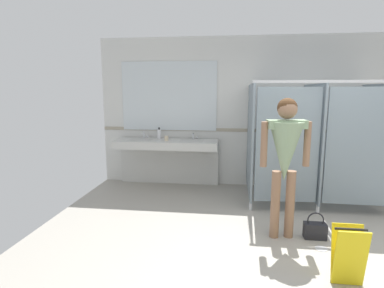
{
  "coord_description": "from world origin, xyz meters",
  "views": [
    {
      "loc": [
        -1.17,
        -3.41,
        1.77
      ],
      "look_at": [
        -1.78,
        1.37,
        0.95
      ],
      "focal_mm": 29.2,
      "sensor_mm": 36.0,
      "label": 1
    }
  ],
  "objects_px": {
    "soap_dispenser": "(159,134)",
    "paper_cup": "(166,138)",
    "person_standing": "(285,151)",
    "wet_floor_sign": "(349,255)",
    "handbag": "(315,230)"
  },
  "relations": [
    {
      "from": "person_standing",
      "to": "paper_cup",
      "type": "height_order",
      "value": "person_standing"
    },
    {
      "from": "wet_floor_sign",
      "to": "person_standing",
      "type": "bearing_deg",
      "value": 116.61
    },
    {
      "from": "handbag",
      "to": "paper_cup",
      "type": "xyz_separation_m",
      "value": [
        -2.2,
        1.76,
        0.82
      ]
    },
    {
      "from": "soap_dispenser",
      "to": "paper_cup",
      "type": "distance_m",
      "value": 0.3
    },
    {
      "from": "person_standing",
      "to": "wet_floor_sign",
      "type": "relative_size",
      "value": 3.03
    },
    {
      "from": "person_standing",
      "to": "soap_dispenser",
      "type": "bearing_deg",
      "value": 134.81
    },
    {
      "from": "handbag",
      "to": "wet_floor_sign",
      "type": "relative_size",
      "value": 0.59
    },
    {
      "from": "handbag",
      "to": "wet_floor_sign",
      "type": "xyz_separation_m",
      "value": [
        0.06,
        -0.92,
        0.18
      ]
    },
    {
      "from": "soap_dispenser",
      "to": "wet_floor_sign",
      "type": "xyz_separation_m",
      "value": [
        2.44,
        -2.91,
        -0.68
      ]
    },
    {
      "from": "person_standing",
      "to": "handbag",
      "type": "xyz_separation_m",
      "value": [
        0.4,
        0.01,
        -0.97
      ]
    },
    {
      "from": "person_standing",
      "to": "handbag",
      "type": "bearing_deg",
      "value": 1.37
    },
    {
      "from": "soap_dispenser",
      "to": "person_standing",
      "type": "bearing_deg",
      "value": -45.19
    },
    {
      "from": "person_standing",
      "to": "wet_floor_sign",
      "type": "distance_m",
      "value": 1.29
    },
    {
      "from": "soap_dispenser",
      "to": "paper_cup",
      "type": "xyz_separation_m",
      "value": [
        0.19,
        -0.23,
        -0.05
      ]
    },
    {
      "from": "paper_cup",
      "to": "person_standing",
      "type": "bearing_deg",
      "value": -44.51
    }
  ]
}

